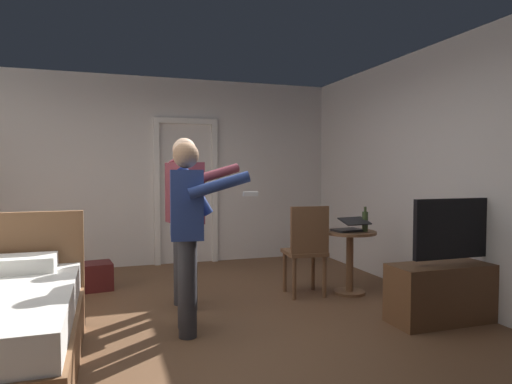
# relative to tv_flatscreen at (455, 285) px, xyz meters

# --- Properties ---
(ground_plane) EXTENTS (6.18, 6.18, 0.00)m
(ground_plane) POSITION_rel_tv_flatscreen_xyz_m (-2.34, 0.54, -0.32)
(ground_plane) COLOR brown
(wall_back) EXTENTS (5.53, 0.12, 2.71)m
(wall_back) POSITION_rel_tv_flatscreen_xyz_m (-2.34, 3.40, 1.03)
(wall_back) COLOR silver
(wall_back) RESTS_ON ground_plane
(wall_right) EXTENTS (0.12, 5.86, 2.71)m
(wall_right) POSITION_rel_tv_flatscreen_xyz_m (0.36, 0.54, 1.03)
(wall_right) COLOR silver
(wall_right) RESTS_ON ground_plane
(doorway_frame) EXTENTS (0.93, 0.08, 2.13)m
(doorway_frame) POSITION_rel_tv_flatscreen_xyz_m (-1.90, 3.32, 0.90)
(doorway_frame) COLOR white
(doorway_frame) RESTS_ON ground_plane
(tv_flatscreen) EXTENTS (1.27, 0.40, 1.12)m
(tv_flatscreen) POSITION_rel_tv_flatscreen_xyz_m (0.00, 0.00, 0.00)
(tv_flatscreen) COLOR brown
(tv_flatscreen) RESTS_ON ground_plane
(side_table) EXTENTS (0.58, 0.58, 0.70)m
(side_table) POSITION_rel_tv_flatscreen_xyz_m (-0.46, 1.09, 0.15)
(side_table) COLOR brown
(side_table) RESTS_ON ground_plane
(laptop) EXTENTS (0.36, 0.37, 0.16)m
(laptop) POSITION_rel_tv_flatscreen_xyz_m (-0.49, 1.05, 0.43)
(laptop) COLOR black
(laptop) RESTS_ON side_table
(bottle_on_table) EXTENTS (0.06, 0.06, 0.27)m
(bottle_on_table) POSITION_rel_tv_flatscreen_xyz_m (-0.32, 1.01, 0.50)
(bottle_on_table) COLOR #3B4C26
(bottle_on_table) RESTS_ON side_table
(wooden_chair) EXTENTS (0.45, 0.45, 0.99)m
(wooden_chair) POSITION_rel_tv_flatscreen_xyz_m (-0.97, 1.14, 0.22)
(wooden_chair) COLOR brown
(wooden_chair) RESTS_ON ground_plane
(person_blue_shirt) EXTENTS (0.68, 0.63, 1.61)m
(person_blue_shirt) POSITION_rel_tv_flatscreen_xyz_m (-2.37, 0.46, 0.60)
(person_blue_shirt) COLOR #333338
(person_blue_shirt) RESTS_ON ground_plane
(person_striped_shirt) EXTENTS (0.75, 0.59, 1.69)m
(person_striped_shirt) POSITION_rel_tv_flatscreen_xyz_m (-2.27, 1.17, 0.65)
(person_striped_shirt) COLOR #333338
(person_striped_shirt) RESTS_ON ground_plane
(suitcase_dark) EXTENTS (0.54, 0.42, 0.31)m
(suitcase_dark) POSITION_rel_tv_flatscreen_xyz_m (-3.22, 2.16, -0.17)
(suitcase_dark) COLOR #4C1919
(suitcase_dark) RESTS_ON ground_plane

